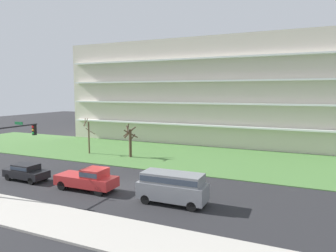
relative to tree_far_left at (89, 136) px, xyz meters
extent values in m
plane|color=#232326|center=(11.77, -10.45, -2.45)|extent=(160.00, 160.00, 0.00)
cube|color=#ADA89E|center=(11.77, -18.45, -2.38)|extent=(80.00, 4.00, 0.15)
cube|color=#477238|center=(11.77, 3.55, -2.41)|extent=(80.00, 16.00, 0.08)
cube|color=beige|center=(11.77, 17.80, 5.83)|extent=(47.89, 12.51, 16.57)
cube|color=white|center=(11.77, 11.10, 0.86)|extent=(45.97, 0.90, 0.24)
cube|color=white|center=(11.77, 11.10, 4.18)|extent=(45.97, 0.90, 0.24)
cube|color=white|center=(11.77, 11.10, 7.49)|extent=(45.97, 0.90, 0.24)
cube|color=white|center=(11.77, 11.10, 10.81)|extent=(45.97, 0.90, 0.24)
cylinder|color=brown|center=(0.01, 0.03, -0.27)|extent=(0.21, 0.21, 4.35)
cylinder|color=brown|center=(0.52, -0.29, 0.70)|extent=(0.75, 1.10, 0.93)
cylinder|color=brown|center=(-0.38, -0.21, 1.87)|extent=(0.61, 0.89, 1.04)
cylinder|color=brown|center=(-0.44, 0.03, 1.84)|extent=(0.10, 0.97, 0.96)
cylinder|color=#4C3828|center=(6.27, 0.34, -0.64)|extent=(0.35, 0.35, 3.61)
cylinder|color=#4C3828|center=(6.76, -0.34, 0.71)|extent=(1.51, 1.16, 1.11)
cylinder|color=#4C3828|center=(5.83, 0.74, 0.59)|extent=(0.99, 1.06, 1.25)
cylinder|color=#4C3828|center=(6.44, 0.70, 0.17)|extent=(0.88, 0.54, 0.81)
cylinder|color=#4C3828|center=(5.97, 0.27, 1.26)|extent=(0.33, 0.77, 1.23)
cylinder|color=#4C3828|center=(6.01, 0.09, 1.24)|extent=(0.69, 0.70, 0.82)
cylinder|color=#4C3828|center=(5.79, 0.97, 0.78)|extent=(1.43, 1.13, 1.30)
cube|color=slate|center=(17.54, -12.45, -1.47)|extent=(5.22, 2.05, 1.25)
cube|color=slate|center=(17.54, -12.45, -0.47)|extent=(4.62, 1.89, 0.75)
cube|color=#2D3847|center=(17.54, -12.45, -0.47)|extent=(4.53, 1.92, 0.41)
cylinder|color=black|center=(19.35, -11.54, -2.09)|extent=(0.72, 0.23, 0.72)
cylinder|color=black|center=(19.37, -13.32, -2.09)|extent=(0.72, 0.23, 0.72)
cylinder|color=black|center=(15.71, -11.58, -2.09)|extent=(0.72, 0.23, 0.72)
cylinder|color=black|center=(15.73, -13.36, -2.09)|extent=(0.72, 0.23, 0.72)
cube|color=black|center=(2.49, -12.45, -1.78)|extent=(4.45, 1.92, 0.70)
cube|color=black|center=(2.49, -12.45, -1.16)|extent=(2.24, 1.72, 0.55)
cube|color=#2D3847|center=(2.49, -12.45, -1.16)|extent=(2.20, 1.75, 0.30)
cylinder|color=black|center=(4.05, -11.70, -2.13)|extent=(0.65, 0.24, 0.64)
cylinder|color=black|center=(4.00, -13.28, -2.13)|extent=(0.65, 0.24, 0.64)
cylinder|color=black|center=(0.97, -11.62, -2.13)|extent=(0.65, 0.24, 0.64)
cylinder|color=black|center=(0.92, -13.20, -2.13)|extent=(0.65, 0.24, 0.64)
cube|color=#B22828|center=(9.54, -12.45, -1.63)|extent=(5.43, 2.07, 0.85)
cube|color=#B22828|center=(10.44, -12.44, -0.85)|extent=(1.82, 1.86, 0.70)
cube|color=#2D3847|center=(10.44, -12.44, -0.85)|extent=(1.79, 1.90, 0.38)
cylinder|color=black|center=(11.42, -11.54, -2.05)|extent=(0.80, 0.23, 0.80)
cylinder|color=black|center=(11.44, -13.32, -2.05)|extent=(0.80, 0.23, 0.80)
cylinder|color=black|center=(7.64, -11.59, -2.05)|extent=(0.80, 0.23, 0.80)
cylinder|color=black|center=(7.66, -13.37, -2.05)|extent=(0.80, 0.23, 0.80)
cylinder|color=black|center=(4.60, -14.97, 3.05)|extent=(0.12, 4.17, 0.12)
cube|color=black|center=(4.60, -13.18, 2.55)|extent=(0.28, 0.28, 0.90)
sphere|color=red|center=(4.60, -13.33, 2.85)|extent=(0.20, 0.20, 0.20)
sphere|color=#F2A519|center=(4.60, -13.33, 2.57)|extent=(0.20, 0.20, 0.20)
sphere|color=green|center=(4.60, -13.33, 2.29)|extent=(0.20, 0.20, 0.20)
cube|color=#197238|center=(4.60, -14.76, 3.30)|extent=(0.90, 0.04, 0.24)
camera|label=1|loc=(26.26, -32.92, 5.92)|focal=32.82mm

